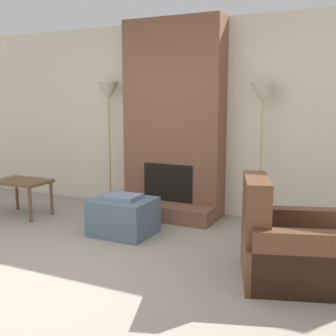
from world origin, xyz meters
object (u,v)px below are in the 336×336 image
Objects in this scene: ottoman at (123,216)px; side_table at (22,185)px; floor_lamp_right at (263,104)px; armchair at (288,249)px; floor_lamp_left at (108,101)px.

side_table reaches higher than ottoman.
ottoman is 2.14m from floor_lamp_right.
armchair is 1.64× the size of side_table.
ottoman is at bearing -3.25° from side_table.
floor_lamp_left is 1.02× the size of floor_lamp_right.
floor_lamp_right reaches higher than armchair.
side_table is (-1.64, 0.09, 0.20)m from ottoman.
floor_lamp_left reaches higher than floor_lamp_right.
armchair reaches higher than ottoman.
floor_lamp_right is (-0.62, 1.51, 1.23)m from armchair.
floor_lamp_right is at bearing -0.00° from floor_lamp_left.
armchair is 3.45m from floor_lamp_left.
armchair is at bearing -8.38° from side_table.
armchair is 0.64× the size of floor_lamp_left.
side_table is (-3.59, 0.53, 0.15)m from armchair.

